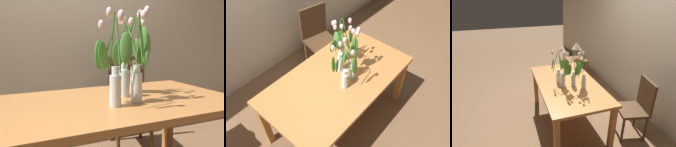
% 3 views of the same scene
% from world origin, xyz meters
% --- Properties ---
extents(room_wall_rear, '(9.00, 0.10, 2.70)m').
position_xyz_m(room_wall_rear, '(0.00, 1.42, 1.35)').
color(room_wall_rear, beige).
rests_on(room_wall_rear, ground).
extents(dining_table, '(1.60, 0.90, 0.74)m').
position_xyz_m(dining_table, '(0.00, 0.00, 0.65)').
color(dining_table, '#B7753D').
rests_on(dining_table, ground).
extents(tulip_vase_0, '(0.19, 0.25, 0.56)m').
position_xyz_m(tulip_vase_0, '(0.14, 0.06, 0.96)').
color(tulip_vase_0, silver).
rests_on(tulip_vase_0, dining_table).
extents(tulip_vase_1, '(0.16, 0.25, 0.56)m').
position_xyz_m(tulip_vase_1, '(-0.06, -0.12, 0.94)').
color(tulip_vase_1, silver).
rests_on(tulip_vase_1, dining_table).
extents(tulip_vase_2, '(0.21, 0.15, 0.57)m').
position_xyz_m(tulip_vase_2, '(0.23, 0.14, 0.95)').
color(tulip_vase_2, silver).
rests_on(tulip_vase_2, dining_table).
extents(tulip_vase_3, '(0.21, 0.13, 0.58)m').
position_xyz_m(tulip_vase_3, '(0.12, -0.09, 0.95)').
color(tulip_vase_3, silver).
rests_on(tulip_vase_3, dining_table).
extents(dining_chair, '(0.48, 0.48, 0.93)m').
position_xyz_m(dining_chair, '(0.60, 0.88, 0.52)').
color(dining_chair, '#4C331E').
rests_on(dining_chair, ground).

